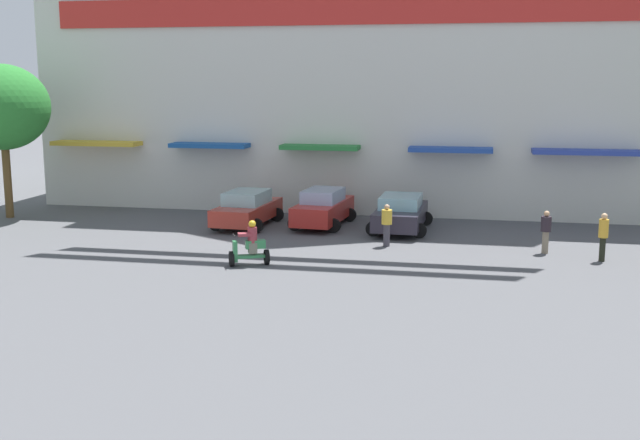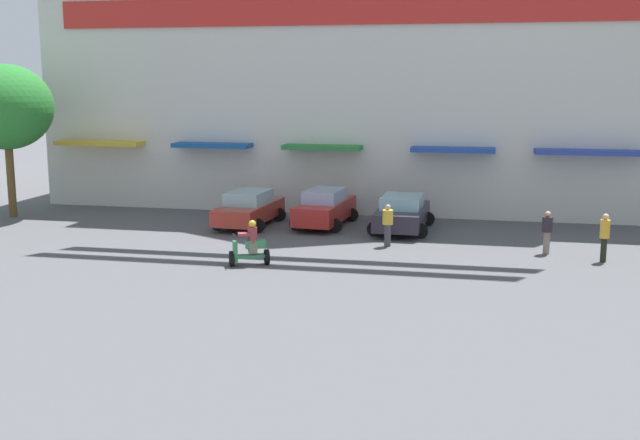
{
  "view_description": "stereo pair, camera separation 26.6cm",
  "coord_description": "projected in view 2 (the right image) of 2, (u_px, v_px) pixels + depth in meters",
  "views": [
    {
      "loc": [
        3.89,
        -5.18,
        6.27
      ],
      "look_at": [
        -1.21,
        19.89,
        1.6
      ],
      "focal_mm": 43.81,
      "sensor_mm": 36.0,
      "label": 1
    },
    {
      "loc": [
        4.15,
        -5.12,
        6.27
      ],
      "look_at": [
        -1.21,
        19.89,
        1.6
      ],
      "focal_mm": 43.81,
      "sensor_mm": 36.0,
      "label": 2
    }
  ],
  "objects": [
    {
      "name": "parked_car_2",
      "position": [
        402.0,
        213.0,
        32.32
      ],
      "size": [
        2.52,
        4.48,
        1.49
      ],
      "color": "#292430",
      "rests_on": "ground"
    },
    {
      "name": "pedestrian_2",
      "position": [
        547.0,
        230.0,
        28.03
      ],
      "size": [
        0.39,
        0.39,
        1.57
      ],
      "color": "gray",
      "rests_on": "ground"
    },
    {
      "name": "plaza_tree_2",
      "position": [
        6.0,
        107.0,
        34.84
      ],
      "size": [
        4.05,
        4.42,
        6.89
      ],
      "color": "brown",
      "rests_on": "ground"
    },
    {
      "name": "parked_car_1",
      "position": [
        325.0,
        208.0,
        33.36
      ],
      "size": [
        2.5,
        4.45,
        1.59
      ],
      "color": "#AC251F",
      "rests_on": "ground"
    },
    {
      "name": "pedestrian_0",
      "position": [
        605.0,
        234.0,
        26.78
      ],
      "size": [
        0.42,
        0.42,
        1.7
      ],
      "color": "black",
      "rests_on": "ground"
    },
    {
      "name": "scooter_rider_6",
      "position": [
        250.0,
        247.0,
        26.37
      ],
      "size": [
        1.43,
        1.03,
        1.55
      ],
      "color": "black",
      "rests_on": "ground"
    },
    {
      "name": "pedestrian_4",
      "position": [
        388.0,
        223.0,
        29.3
      ],
      "size": [
        0.4,
        0.4,
        1.61
      ],
      "color": "#423E47",
      "rests_on": "ground"
    },
    {
      "name": "parked_car_0",
      "position": [
        249.0,
        208.0,
        33.43
      ],
      "size": [
        2.57,
        4.48,
        1.52
      ],
      "color": "#A93125",
      "rests_on": "ground"
    },
    {
      "name": "colonial_building",
      "position": [
        409.0,
        22.0,
        39.88
      ],
      "size": [
        34.61,
        16.41,
        21.63
      ],
      "color": "silver",
      "rests_on": "ground"
    },
    {
      "name": "ground_plane",
      "position": [
        309.0,
        333.0,
        19.42
      ],
      "size": [
        128.0,
        128.0,
        0.0
      ],
      "primitive_type": "plane",
      "color": "#515255"
    }
  ]
}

